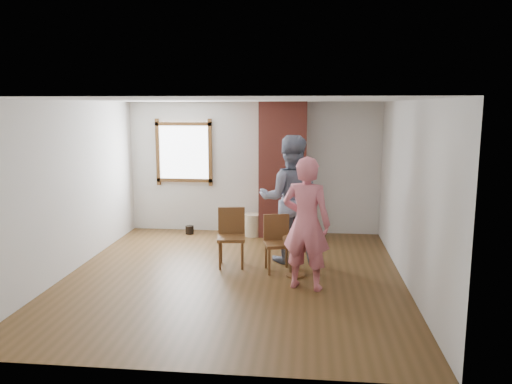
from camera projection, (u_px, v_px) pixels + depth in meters
The scene contains 12 objects.
ground at pixel (233, 276), 7.46m from camera, with size 5.50×5.50×0.00m, color brown.
room_shell at pixel (235, 152), 7.75m from camera, with size 5.04×5.52×2.62m.
brick_chimney at pixel (283, 170), 9.63m from camera, with size 0.90×0.50×2.60m, color #A14539.
stoneware_crock at pixel (253, 225), 9.77m from camera, with size 0.34×0.34×0.43m, color #C6B78F.
dark_pot at pixel (190, 230), 9.93m from camera, with size 0.16×0.16×0.16m, color black.
dining_chair_left at pixel (231, 233), 7.93m from camera, with size 0.48×0.48×0.92m.
dining_chair_right at pixel (277, 240), 7.69m from camera, with size 0.48×0.48×0.86m.
side_table at pixel (296, 250), 7.40m from camera, with size 0.40×0.40×0.60m.
cake_plate at pixel (296, 237), 7.37m from camera, with size 0.18×0.18×0.01m, color white.
cake_slice at pixel (297, 235), 7.36m from camera, with size 0.08×0.07×0.06m, color white.
man at pixel (290, 199), 8.05m from camera, with size 1.00×0.78×2.06m, color #131835.
person_pink at pixel (306, 223), 6.83m from camera, with size 0.68×0.44×1.85m, color #D46A79.
Camera 1 is at (1.08, -7.06, 2.52)m, focal length 35.00 mm.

